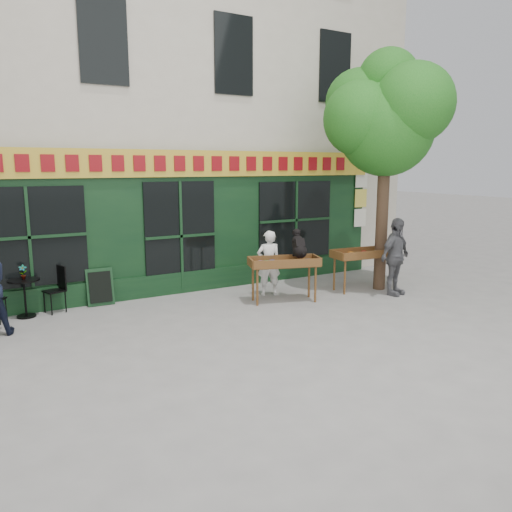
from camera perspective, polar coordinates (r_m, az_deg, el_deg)
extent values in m
plane|color=slate|center=(9.86, -3.43, -7.13)|extent=(80.00, 80.00, 0.00)
cube|color=beige|center=(15.17, -14.33, 17.74)|extent=(14.00, 7.00, 10.00)
cube|color=black|center=(11.71, -8.82, 3.54)|extent=(11.00, 0.16, 3.20)
cube|color=gold|center=(11.52, -8.79, 10.41)|extent=(11.00, 0.06, 0.60)
cube|color=maroon|center=(11.48, -8.72, 10.42)|extent=(9.60, 0.03, 0.34)
cube|color=black|center=(11.85, -8.46, -3.00)|extent=(11.00, 0.10, 0.50)
cube|color=black|center=(11.65, -8.61, 2.27)|extent=(1.70, 0.05, 2.50)
cube|color=black|center=(10.89, -24.51, 1.97)|extent=(2.20, 0.05, 2.00)
cube|color=black|center=(13.12, 4.52, 4.12)|extent=(2.20, 0.05, 2.00)
cube|color=silver|center=(14.46, 11.80, 4.31)|extent=(0.42, 0.02, 0.50)
cube|color=#E5D14C|center=(14.42, 11.88, 6.48)|extent=(0.42, 0.02, 0.50)
cube|color=silver|center=(14.39, 11.96, 8.67)|extent=(0.42, 0.02, 0.50)
cylinder|color=#382619|center=(12.23, 14.21, 4.57)|extent=(0.28, 0.28, 3.60)
sphere|color=#145814|center=(12.20, 14.64, 13.95)|extent=(2.20, 2.20, 2.20)
sphere|color=#145814|center=(12.93, 16.03, 15.00)|extent=(1.80, 1.80, 1.80)
sphere|color=#145814|center=(11.96, 11.86, 15.11)|extent=(1.70, 1.70, 1.70)
sphere|color=#145814|center=(11.97, 17.55, 16.30)|extent=(1.80, 1.80, 1.80)
sphere|color=#145814|center=(12.50, 11.73, 16.74)|extent=(1.60, 1.60, 1.60)
sphere|color=#145814|center=(12.47, 14.89, 18.95)|extent=(1.40, 1.40, 1.40)
cylinder|color=brown|center=(10.61, 0.15, -3.62)|extent=(0.05, 0.05, 0.80)
cylinder|color=brown|center=(10.96, 6.81, -3.24)|extent=(0.05, 0.05, 0.80)
cylinder|color=brown|center=(11.03, -0.35, -3.09)|extent=(0.05, 0.05, 0.80)
cylinder|color=brown|center=(11.37, 6.07, -2.74)|extent=(0.05, 0.05, 0.80)
cube|color=brown|center=(10.88, 3.24, -1.02)|extent=(1.60, 1.00, 0.05)
cube|color=brown|center=(10.60, 3.67, -0.89)|extent=(1.44, 0.49, 0.18)
cube|color=brown|center=(11.14, 2.84, -0.33)|extent=(1.44, 0.49, 0.18)
cube|color=brown|center=(10.87, 3.24, -0.71)|extent=(1.36, 0.77, 0.06)
imported|color=white|center=(11.44, 1.46, -0.80)|extent=(0.63, 0.51, 1.50)
cylinder|color=brown|center=(11.73, 10.11, -2.44)|extent=(0.05, 0.05, 0.80)
cylinder|color=brown|center=(12.50, 15.04, -1.85)|extent=(0.05, 0.05, 0.80)
cylinder|color=brown|center=(12.09, 8.94, -2.02)|extent=(0.05, 0.05, 0.80)
cylinder|color=brown|center=(12.83, 13.80, -1.48)|extent=(0.05, 0.05, 0.80)
cube|color=brown|center=(12.20, 12.11, -0.01)|extent=(1.55, 0.72, 0.05)
cube|color=brown|center=(11.95, 12.95, 0.14)|extent=(1.50, 0.18, 0.18)
cube|color=brown|center=(12.41, 11.33, 0.57)|extent=(1.50, 0.18, 0.18)
cube|color=brown|center=(12.19, 12.12, 0.27)|extent=(1.33, 0.52, 0.06)
imported|color=#55565A|center=(11.86, 15.62, -0.09)|extent=(1.12, 0.68, 1.79)
cylinder|color=black|center=(10.92, -24.74, -6.25)|extent=(0.36, 0.36, 0.03)
cylinder|color=black|center=(10.83, -24.89, -4.42)|extent=(0.04, 0.04, 0.72)
cylinder|color=black|center=(10.75, -25.04, -2.51)|extent=(0.60, 0.60, 0.03)
cylinder|color=black|center=(10.81, -26.65, -5.46)|extent=(0.02, 0.02, 0.44)
cube|color=black|center=(10.91, -22.07, -3.73)|extent=(0.46, 0.46, 0.03)
cube|color=black|center=(10.93, -21.36, -2.31)|extent=(0.14, 0.35, 0.50)
cylinder|color=black|center=(11.04, -23.03, -4.87)|extent=(0.02, 0.02, 0.44)
cylinder|color=black|center=(10.77, -22.34, -5.18)|extent=(0.02, 0.02, 0.44)
cylinder|color=black|center=(11.16, -21.64, -4.61)|extent=(0.02, 0.02, 0.44)
cylinder|color=black|center=(10.90, -20.92, -4.91)|extent=(0.02, 0.02, 0.44)
imported|color=gray|center=(10.71, -25.10, -1.68)|extent=(0.17, 0.13, 0.29)
cube|color=black|center=(11.17, -17.39, -3.39)|extent=(0.57, 0.21, 0.79)
cube|color=black|center=(11.15, -17.37, -3.41)|extent=(0.47, 0.18, 0.65)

